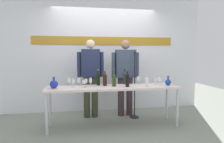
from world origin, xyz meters
The scene contains 24 objects.
ground_plane centered at (0.00, 0.00, 0.00)m, with size 10.00×10.00×0.00m, color gray.
back_wall centered at (0.00, 1.22, 1.50)m, with size 4.90×0.11×3.00m.
display_table centered at (0.00, 0.00, 0.71)m, with size 2.54×0.57×0.78m.
decanter_blue_left centered at (-1.10, -0.03, 0.85)m, with size 0.15×0.15×0.21m.
decanter_blue_right centered at (1.10, -0.03, 0.84)m, with size 0.12×0.12×0.19m.
presenter_left centered at (-0.39, 0.64, 0.97)m, with size 0.58×0.22×1.70m.
presenter_right centered at (0.39, 0.64, 0.98)m, with size 0.63×0.22×1.71m.
wine_bottle_0 centered at (0.28, 0.23, 0.91)m, with size 0.07×0.07×0.32m.
wine_bottle_1 centered at (0.26, -0.08, 0.91)m, with size 0.07×0.07×0.31m.
wine_bottle_2 centered at (-0.27, 0.18, 0.91)m, with size 0.07×0.07×0.32m.
wine_bottle_3 centered at (0.02, 0.01, 0.90)m, with size 0.07×0.07×0.31m.
wine_bottle_4 centered at (-0.15, 0.11, 0.91)m, with size 0.08×0.08×0.30m.
wine_glass_left_0 centered at (-0.84, 0.23, 0.88)m, with size 0.07×0.07×0.16m.
wine_glass_left_1 centered at (-0.65, 0.23, 0.88)m, with size 0.07×0.07×0.14m.
wine_glass_left_2 centered at (-0.75, 0.07, 0.88)m, with size 0.06×0.06×0.15m.
wine_glass_left_3 centered at (-0.56, -0.01, 0.88)m, with size 0.06×0.06×0.14m.
wine_glass_left_4 centered at (-0.52, 0.07, 0.89)m, with size 0.06×0.06×0.15m.
wine_glass_left_5 centered at (-0.43, 0.07, 0.89)m, with size 0.06×0.06×0.16m.
wine_glass_right_0 centered at (0.91, 0.12, 0.88)m, with size 0.06×0.06×0.14m.
wine_glass_right_1 centered at (0.63, -0.13, 0.89)m, with size 0.07×0.07×0.16m.
wine_glass_right_2 centered at (0.57, 0.21, 0.89)m, with size 0.07×0.07×0.16m.
wine_glass_right_3 centered at (0.71, 0.15, 0.89)m, with size 0.06×0.06×0.15m.
wine_glass_right_4 centered at (0.95, 0.02, 0.89)m, with size 0.07×0.07×0.15m.
microphone_stand centered at (0.55, 0.44, 0.49)m, with size 0.20×0.20×1.46m.
Camera 1 is at (-0.69, -3.80, 1.40)m, focal length 32.69 mm.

